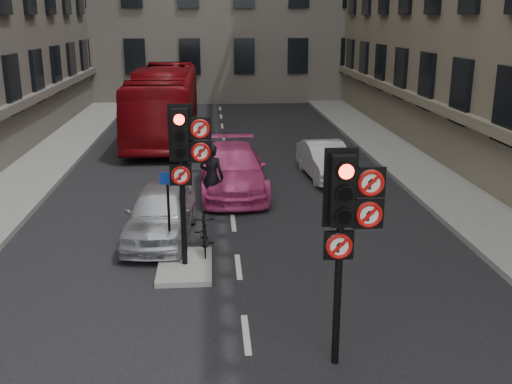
{
  "coord_description": "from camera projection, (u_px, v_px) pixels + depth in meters",
  "views": [
    {
      "loc": [
        -0.54,
        -7.51,
        5.48
      ],
      "look_at": [
        0.19,
        2.18,
        2.6
      ],
      "focal_mm": 42.0,
      "sensor_mm": 36.0,
      "label": 1
    }
  ],
  "objects": [
    {
      "name": "info_sign",
      "position": [
        168.0,
        203.0,
        13.47
      ],
      "size": [
        0.35,
        0.14,
        2.01
      ],
      "rotation": [
        0.0,
        0.0,
        -0.22
      ],
      "color": "black",
      "rests_on": "centre_island"
    },
    {
      "name": "centre_island",
      "position": [
        185.0,
        266.0,
        13.46
      ],
      "size": [
        1.2,
        2.0,
        0.12
      ],
      "primitive_type": "cube",
      "color": "gray",
      "rests_on": "ground"
    },
    {
      "name": "car_white",
      "position": [
        326.0,
        160.0,
        20.85
      ],
      "size": [
        1.59,
        3.84,
        1.24
      ],
      "primitive_type": "imported",
      "rotation": [
        0.0,
        0.0,
        0.08
      ],
      "color": "silver",
      "rests_on": "ground"
    },
    {
      "name": "bus_red",
      "position": [
        165.0,
        103.0,
        27.59
      ],
      "size": [
        2.71,
        11.5,
        3.2
      ],
      "primitive_type": "imported",
      "rotation": [
        0.0,
        0.0,
        -0.0
      ],
      "color": "maroon",
      "rests_on": "ground"
    },
    {
      "name": "pavement_right",
      "position": [
        436.0,
        177.0,
        20.74
      ],
      "size": [
        3.0,
        50.0,
        0.16
      ],
      "primitive_type": "cube",
      "color": "gray",
      "rests_on": "ground"
    },
    {
      "name": "pavement_left",
      "position": [
        10.0,
        186.0,
        19.71
      ],
      "size": [
        3.0,
        50.0,
        0.16
      ],
      "primitive_type": "cube",
      "color": "gray",
      "rests_on": "ground"
    },
    {
      "name": "motorcycle",
      "position": [
        204.0,
        232.0,
        14.32
      ],
      "size": [
        0.53,
        1.69,
        1.01
      ],
      "primitive_type": "imported",
      "rotation": [
        0.0,
        0.0,
        0.04
      ],
      "color": "black",
      "rests_on": "ground"
    },
    {
      "name": "car_pink",
      "position": [
        233.0,
        170.0,
        19.14
      ],
      "size": [
        2.12,
        5.07,
        1.46
      ],
      "primitive_type": "imported",
      "rotation": [
        0.0,
        0.0,
        0.01
      ],
      "color": "#D43E84",
      "rests_on": "ground"
    },
    {
      "name": "signal_near",
      "position": [
        347.0,
        213.0,
        9.1
      ],
      "size": [
        0.91,
        0.4,
        3.58
      ],
      "color": "black",
      "rests_on": "ground"
    },
    {
      "name": "motorcyclist",
      "position": [
        212.0,
        177.0,
        17.29
      ],
      "size": [
        0.83,
        0.68,
        1.97
      ],
      "primitive_type": "imported",
      "rotation": [
        0.0,
        0.0,
        2.81
      ],
      "color": "black",
      "rests_on": "ground"
    },
    {
      "name": "signal_far",
      "position": [
        185.0,
        151.0,
        12.7
      ],
      "size": [
        0.91,
        0.4,
        3.58
      ],
      "color": "black",
      "rests_on": "centre_island"
    },
    {
      "name": "car_silver",
      "position": [
        160.0,
        213.0,
        15.14
      ],
      "size": [
        1.87,
        4.08,
        1.36
      ],
      "primitive_type": "imported",
      "rotation": [
        0.0,
        0.0,
        -0.07
      ],
      "color": "#B3B4BB",
      "rests_on": "ground"
    }
  ]
}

